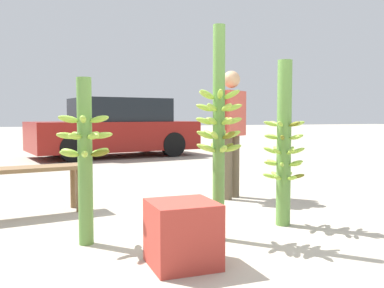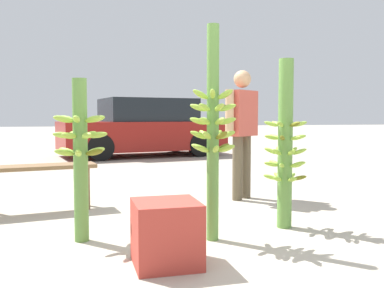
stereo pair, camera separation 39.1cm
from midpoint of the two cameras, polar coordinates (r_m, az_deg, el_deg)
ground_plane at (r=3.42m, az=5.70°, el=-13.32°), size 80.00×80.00×0.00m
banana_stalk_left at (r=3.46m, az=-11.55°, el=-1.25°), size 0.43×0.43×1.30m
banana_stalk_center at (r=3.42m, az=6.07°, el=1.93°), size 0.38×0.38×1.73m
banana_stalk_right at (r=3.94m, az=15.13°, el=-0.17°), size 0.39×0.39×1.51m
vendor_person at (r=5.18m, az=8.85°, el=2.73°), size 0.57×0.45×1.55m
market_bench at (r=4.71m, az=-17.49°, el=-3.82°), size 1.19×0.52×0.49m
parked_car at (r=10.86m, az=-5.48°, el=2.05°), size 4.24×2.46×1.44m
produce_crate at (r=2.93m, az=0.44°, el=-11.85°), size 0.43×0.43×0.43m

